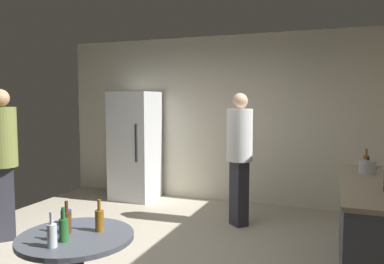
{
  "coord_description": "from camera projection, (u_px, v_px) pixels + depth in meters",
  "views": [
    {
      "loc": [
        1.91,
        -3.42,
        1.67
      ],
      "look_at": [
        0.39,
        0.6,
        1.31
      ],
      "focal_mm": 35.78,
      "sensor_mm": 36.0,
      "label": 1
    }
  ],
  "objects": [
    {
      "name": "kettle",
      "position": [
        368.0,
        167.0,
        3.98
      ],
      "size": [
        0.24,
        0.17,
        0.18
      ],
      "color": "#B2B2B7",
      "rests_on": "kitchen_counter"
    },
    {
      "name": "kitchen_counter",
      "position": [
        375.0,
        229.0,
        3.6
      ],
      "size": [
        0.64,
        1.97,
        0.9
      ],
      "color": "#4C515B",
      "rests_on": "ground_plane"
    },
    {
      "name": "beer_bottle_amber",
      "position": [
        99.0,
        220.0,
        2.73
      ],
      "size": [
        0.06,
        0.06,
        0.23
      ],
      "color": "#8C5919",
      "rests_on": "foreground_table"
    },
    {
      "name": "person_in_olive_shirt",
      "position": [
        2.0,
        152.0,
        4.48
      ],
      "size": [
        0.48,
        0.48,
        1.79
      ],
      "rotation": [
        0.0,
        0.0,
        -0.73
      ],
      "color": "#2D2D38",
      "rests_on": "ground_plane"
    },
    {
      "name": "wall_back",
      "position": [
        213.0,
        119.0,
        6.34
      ],
      "size": [
        5.32,
        0.06,
        2.7
      ],
      "primitive_type": "cube",
      "color": "silver",
      "rests_on": "ground_plane"
    },
    {
      "name": "beer_bottle_clear",
      "position": [
        52.0,
        234.0,
        2.43
      ],
      "size": [
        0.06,
        0.06,
        0.23
      ],
      "color": "silver",
      "rests_on": "foreground_table"
    },
    {
      "name": "beer_bottle_green",
      "position": [
        64.0,
        229.0,
        2.53
      ],
      "size": [
        0.06,
        0.06,
        0.23
      ],
      "color": "#26662D",
      "rests_on": "foreground_table"
    },
    {
      "name": "person_in_white_shirt",
      "position": [
        239.0,
        148.0,
        5.02
      ],
      "size": [
        0.48,
        0.48,
        1.76
      ],
      "rotation": [
        0.0,
        0.0,
        -2.31
      ],
      "color": "#2D2D38",
      "rests_on": "ground_plane"
    },
    {
      "name": "ground_plane",
      "position": [
        137.0,
        264.0,
        4.0
      ],
      "size": [
        5.2,
        5.2,
        0.1
      ],
      "primitive_type": "cube",
      "color": "#B2A893"
    },
    {
      "name": "plastic_cup_blue",
      "position": [
        66.0,
        217.0,
        2.87
      ],
      "size": [
        0.08,
        0.08,
        0.11
      ],
      "primitive_type": "cylinder",
      "color": "blue",
      "rests_on": "foreground_table"
    },
    {
      "name": "foreground_table",
      "position": [
        76.0,
        249.0,
        2.66
      ],
      "size": [
        0.8,
        0.8,
        0.73
      ],
      "color": "#4C515B",
      "rests_on": "ground_plane"
    },
    {
      "name": "beer_bottle_brown",
      "position": [
        67.0,
        221.0,
        2.69
      ],
      "size": [
        0.06,
        0.06,
        0.23
      ],
      "color": "#593314",
      "rests_on": "foreground_table"
    },
    {
      "name": "refrigerator",
      "position": [
        135.0,
        146.0,
        6.41
      ],
      "size": [
        0.7,
        0.68,
        1.8
      ],
      "color": "silver",
      "rests_on": "ground_plane"
    },
    {
      "name": "beer_bottle_on_counter",
      "position": [
        366.0,
        162.0,
        4.24
      ],
      "size": [
        0.06,
        0.06,
        0.23
      ],
      "color": "#8C5919",
      "rests_on": "kitchen_counter"
    }
  ]
}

